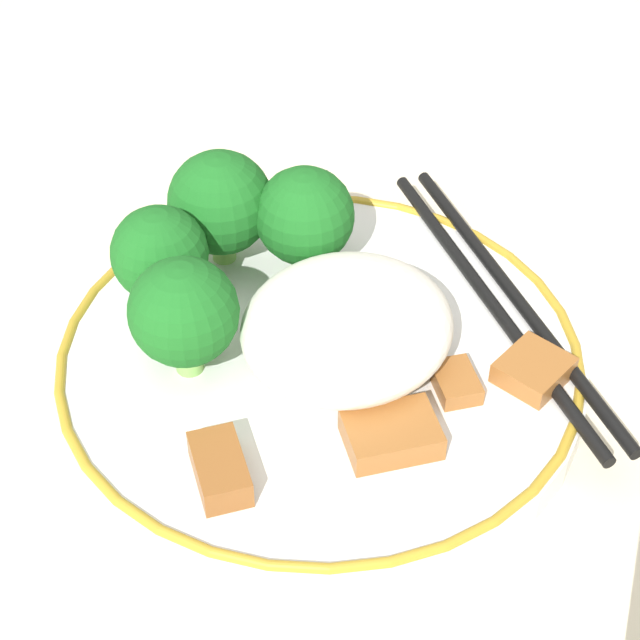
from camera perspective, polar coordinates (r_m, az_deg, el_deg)
ground_plane at (r=0.51m, az=-0.00°, el=-3.08°), size 3.00×3.00×0.00m
plate at (r=0.51m, az=-0.00°, el=-2.24°), size 0.25×0.25×0.02m
rice_mound at (r=0.48m, az=1.46°, el=-0.37°), size 0.10×0.09×0.04m
broccoli_back_left at (r=0.53m, az=-0.82°, el=5.52°), size 0.05×0.05×0.06m
broccoli_back_center at (r=0.53m, az=-5.72°, el=6.07°), size 0.05×0.05×0.06m
broccoli_back_right at (r=0.51m, az=-8.54°, el=3.39°), size 0.05×0.05×0.06m
broccoli_mid_left at (r=0.47m, az=-7.28°, el=0.38°), size 0.05×0.05×0.06m
meat_near_front at (r=0.45m, az=-5.36°, el=-7.91°), size 0.03×0.04×0.01m
meat_near_left at (r=0.50m, az=11.32°, el=-2.62°), size 0.04×0.03×0.01m
meat_near_right at (r=0.46m, az=3.83°, el=-6.10°), size 0.05×0.04×0.01m
meat_near_back at (r=0.49m, az=7.24°, el=-3.32°), size 0.03×0.03×0.01m
chopsticks at (r=0.53m, az=9.73°, el=1.09°), size 0.08×0.21×0.01m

